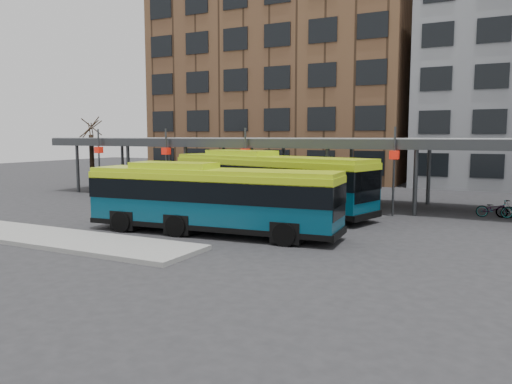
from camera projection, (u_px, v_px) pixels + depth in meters
ground at (200, 239)px, 21.00m from camera, size 120.00×120.00×0.00m
boarding_island at (50, 238)px, 20.80m from camera, size 14.00×3.00×0.18m
canopy at (309, 142)px, 32.00m from camera, size 40.00×6.53×4.80m
tree at (92, 160)px, 39.44m from camera, size 1.64×1.64×5.60m
building_brick at (286, 72)px, 52.63m from camera, size 26.00×14.00×22.00m
bus_front at (211, 197)px, 21.87m from camera, size 11.52×3.35×3.13m
bus_rear at (268, 181)px, 28.02m from camera, size 12.85×5.87×3.47m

